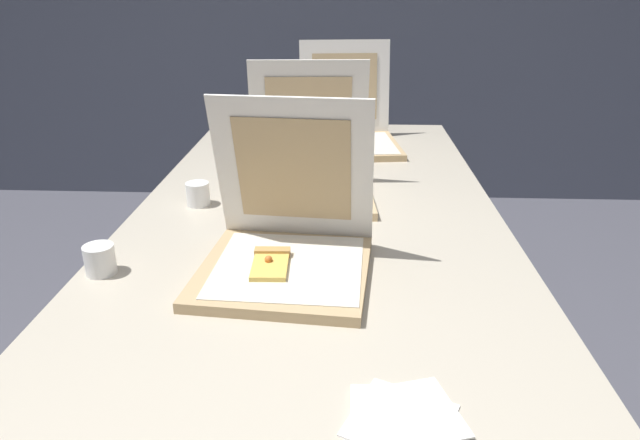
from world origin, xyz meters
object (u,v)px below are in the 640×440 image
Objects in this scene: cup_white_far at (254,163)px; cup_white_mid at (198,194)px; pizza_box_middle at (310,177)px; cup_white_near_left at (100,260)px; table at (315,234)px; napkin_pile at (403,417)px; pizza_box_front at (286,248)px; pizza_box_back at (349,132)px.

cup_white_far is 0.30m from cup_white_mid.
cup_white_near_left is (-0.40, -0.49, -0.02)m from pizza_box_middle.
table is 11.45× the size of napkin_pile.
cup_white_mid is at bearing 132.44° from pizza_box_front.
pizza_box_middle is 0.92m from napkin_pile.
cup_white_far is 1.15m from napkin_pile.
napkin_pile is at bearing -71.00° from cup_white_far.
pizza_box_middle reaches higher than table.
pizza_box_back is at bearing 47.89° from cup_white_far.
cup_white_mid is (-0.41, -0.62, -0.02)m from pizza_box_back.
cup_white_mid is 0.94m from napkin_pile.
pizza_box_middle reaches higher than pizza_box_front.
pizza_box_front reaches higher than cup_white_far.
cup_white_far reaches higher than napkin_pile.
pizza_box_front is (-0.05, -0.29, 0.10)m from table.
cup_white_far is at bearing 109.00° from napkin_pile.
cup_white_near_left is 0.35× the size of napkin_pile.
napkin_pile is (0.21, -0.43, -0.05)m from pizza_box_front.
pizza_box_back is 1.14m from cup_white_near_left.
pizza_box_middle is 2.02× the size of napkin_pile.
pizza_box_middle is at bearing -44.96° from cup_white_far.
napkin_pile is at bearing -82.31° from pizza_box_middle.
cup_white_mid is at bearing 121.02° from napkin_pile.
cup_white_mid is at bearing -130.50° from pizza_box_back.
cup_white_near_left is (-0.43, -0.32, 0.08)m from table.
cup_white_near_left is at bearing -123.91° from pizza_box_back.
table is 33.08× the size of cup_white_mid.
pizza_box_middle is (0.02, 0.46, 0.00)m from pizza_box_front.
cup_white_mid is at bearing 75.02° from cup_white_near_left.
pizza_box_middle reaches higher than cup_white_near_left.
pizza_box_middle is at bearing -109.04° from pizza_box_back.
napkin_pile is (0.18, -0.90, -0.05)m from pizza_box_middle.
pizza_box_front is at bearing 115.30° from napkin_pile.
pizza_box_back is 0.74m from cup_white_mid.
cup_white_mid is at bearing -110.69° from cup_white_far.
pizza_box_front is at bearing -96.57° from pizza_box_middle.
napkin_pile is (0.37, -1.09, -0.03)m from cup_white_far.
pizza_box_front is 0.38m from cup_white_near_left.
table is at bearing -13.86° from cup_white_mid.
cup_white_mid is 0.35× the size of napkin_pile.
table is at bearing -59.61° from cup_white_far.
napkin_pile is at bearing -94.09° from pizza_box_back.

